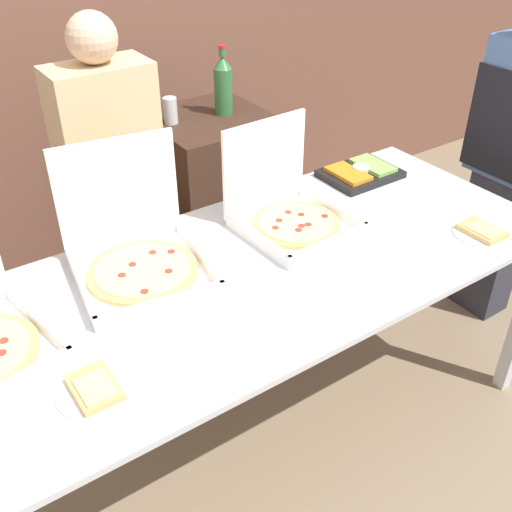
# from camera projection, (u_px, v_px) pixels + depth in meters

# --- Properties ---
(ground_plane) EXTENTS (16.00, 16.00, 0.00)m
(ground_plane) POSITION_uv_depth(u_px,v_px,m) (256.00, 431.00, 2.69)
(ground_plane) COLOR #847056
(brick_wall_behind) EXTENTS (10.00, 0.06, 2.80)m
(brick_wall_behind) POSITION_uv_depth(u_px,v_px,m) (68.00, 31.00, 3.07)
(brick_wall_behind) COLOR brown
(brick_wall_behind) RESTS_ON ground_plane
(buffet_table) EXTENTS (2.39, 0.99, 0.90)m
(buffet_table) POSITION_uv_depth(u_px,v_px,m) (256.00, 287.00, 2.24)
(buffet_table) COLOR silver
(buffet_table) RESTS_ON ground_plane
(pizza_box_near_right) EXTENTS (0.42, 0.43, 0.40)m
(pizza_box_near_right) POSITION_uv_depth(u_px,v_px,m) (288.00, 210.00, 2.39)
(pizza_box_near_right) COLOR white
(pizza_box_near_right) RESTS_ON buffet_table
(pizza_box_near_left) EXTENTS (0.51, 0.52, 0.44)m
(pizza_box_near_left) POSITION_uv_depth(u_px,v_px,m) (136.00, 252.00, 2.13)
(pizza_box_near_left) COLOR white
(pizza_box_near_left) RESTS_ON buffet_table
(paper_plate_front_left) EXTENTS (0.22, 0.22, 0.03)m
(paper_plate_front_left) POSITION_uv_depth(u_px,v_px,m) (482.00, 232.00, 2.37)
(paper_plate_front_left) COLOR white
(paper_plate_front_left) RESTS_ON buffet_table
(paper_plate_front_right) EXTENTS (0.22, 0.22, 0.03)m
(paper_plate_front_right) POSITION_uv_depth(u_px,v_px,m) (95.00, 389.00, 1.68)
(paper_plate_front_right) COLOR white
(paper_plate_front_right) RESTS_ON buffet_table
(veggie_tray) EXTENTS (0.35, 0.26, 0.05)m
(veggie_tray) POSITION_uv_depth(u_px,v_px,m) (360.00, 173.00, 2.79)
(veggie_tray) COLOR black
(veggie_tray) RESTS_ON buffet_table
(sideboard_podium) EXTENTS (0.56, 0.57, 1.10)m
(sideboard_podium) POSITION_uv_depth(u_px,v_px,m) (213.00, 215.00, 3.21)
(sideboard_podium) COLOR #382319
(sideboard_podium) RESTS_ON ground_plane
(soda_bottle) EXTENTS (0.09, 0.09, 0.33)m
(soda_bottle) POSITION_uv_depth(u_px,v_px,m) (223.00, 85.00, 2.86)
(soda_bottle) COLOR #2D6638
(soda_bottle) RESTS_ON sideboard_podium
(soda_can_silver) EXTENTS (0.07, 0.07, 0.12)m
(soda_can_silver) POSITION_uv_depth(u_px,v_px,m) (170.00, 110.00, 2.80)
(soda_can_silver) COLOR silver
(soda_can_silver) RESTS_ON sideboard_podium
(person_guest_cap) EXTENTS (0.40, 0.22, 1.69)m
(person_guest_cap) POSITION_uv_depth(u_px,v_px,m) (117.00, 208.00, 2.59)
(person_guest_cap) COLOR slate
(person_guest_cap) RESTS_ON ground_plane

